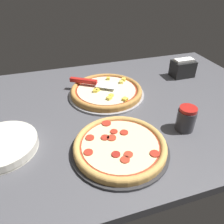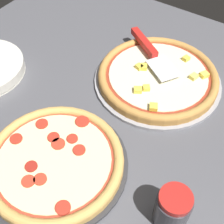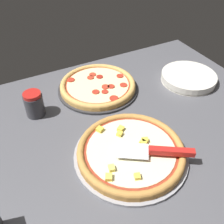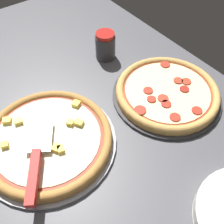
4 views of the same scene
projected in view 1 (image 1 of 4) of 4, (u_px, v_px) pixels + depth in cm
name	position (u px, v px, depth cm)	size (l,w,h in cm)	color
ground_plane	(124.00, 108.00, 103.76)	(149.28, 103.10, 3.60)	#4C4C51
pizza_pan_front	(106.00, 94.00, 109.96)	(37.74, 37.74, 1.00)	#939399
pizza_front	(106.00, 91.00, 108.86)	(35.47, 35.47, 3.36)	#B77F3D
pizza_pan_back	(120.00, 149.00, 77.64)	(35.02, 35.02, 1.00)	#2D2D30
pizza_back	(120.00, 145.00, 76.60)	(32.92, 32.92, 2.79)	tan
serving_spatula	(88.00, 82.00, 110.81)	(22.84, 16.73, 2.00)	silver
plate_stack	(2.00, 146.00, 77.33)	(24.84, 24.84, 3.50)	silver
parmesan_shaker	(186.00, 119.00, 85.07)	(7.31, 7.31, 10.15)	#333338
napkin_holder	(183.00, 68.00, 125.53)	(12.57, 8.87, 10.40)	black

